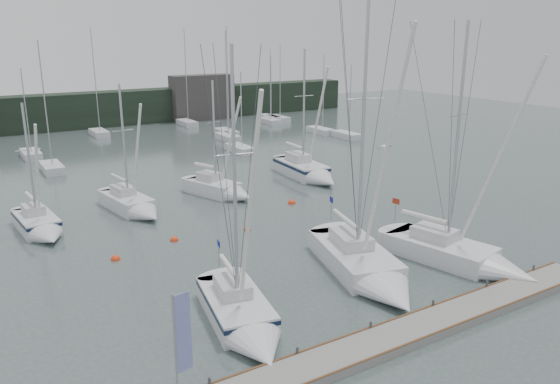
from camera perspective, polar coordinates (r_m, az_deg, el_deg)
The scene contains 18 objects.
ground at distance 29.96m, azimuth 7.24°, elevation -10.19°, with size 160.00×160.00×0.00m, color #445351.
dock at distance 26.65m, azimuth 14.15°, elevation -13.68°, with size 24.00×2.00×0.40m, color slate.
far_treeline at distance 85.16m, azimuth -19.91°, elevation 8.03°, with size 90.00×4.00×5.00m, color black.
far_building_right at distance 88.56m, azimuth -8.12°, elevation 9.76°, with size 10.00×3.00×7.00m, color #3D3A38.
mast_forest at distance 69.73m, azimuth -17.36°, elevation 4.94°, with size 56.91×25.44×14.24m.
sailboat_near_left at distance 25.84m, azimuth -3.71°, elevation -13.30°, with size 4.05×8.40×13.78m.
sailboat_near_center at distance 30.85m, azimuth 9.43°, elevation -8.30°, with size 5.75×10.69×16.86m.
sailboat_near_right at distance 34.06m, azimuth 19.22°, elevation -6.63°, with size 4.90×9.58×15.00m.
sailboat_mid_a at distance 40.77m, azimuth -23.71°, elevation -3.38°, with size 2.89×6.80×9.63m.
sailboat_mid_b at distance 43.14m, azimuth -14.93°, elevation -1.50°, with size 3.47×7.80×10.45m.
sailboat_mid_c at distance 46.14m, azimuth -5.90°, elevation 0.16°, with size 4.51×7.18×10.36m.
sailboat_mid_d at distance 51.59m, azimuth 3.09°, elevation 2.07°, with size 3.51×9.37×12.87m.
buoy_a at distance 37.17m, azimuth -10.99°, elevation -4.99°, with size 0.56×0.56×0.56m, color red.
buoy_b at distance 44.30m, azimuth 1.24°, elevation -1.18°, with size 0.64×0.64×0.64m, color red.
buoy_c at distance 35.01m, azimuth -16.80°, elevation -6.77°, with size 0.58×0.58×0.58m, color red.
dock_banner at distance 19.89m, azimuth -10.35°, elevation -14.95°, with size 0.68×0.15×4.50m.
seagull at distance 30.58m, azimuth 10.87°, elevation 4.66°, with size 1.11×0.53×0.22m.
buoy_d at distance 38.41m, azimuth -3.43°, elevation -3.99°, with size 0.50×0.50×0.50m, color red.
Camera 1 is at (-17.08, -20.73, 13.28)m, focal length 35.00 mm.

